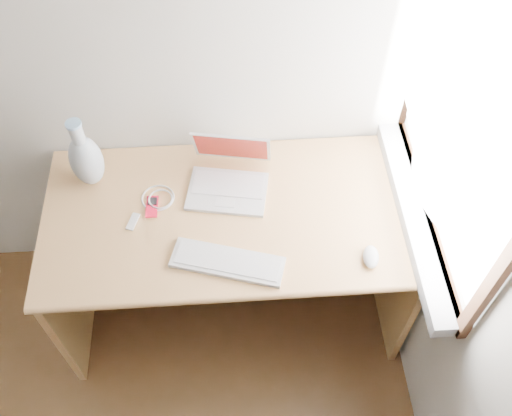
{
  "coord_description": "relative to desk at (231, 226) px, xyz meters",
  "views": [
    {
      "loc": [
        1.01,
        0.09,
        2.54
      ],
      "look_at": [
        1.1,
        1.35,
        0.82
      ],
      "focal_mm": 40.0,
      "sensor_mm": 36.0,
      "label": 1
    }
  ],
  "objects": [
    {
      "name": "mouse",
      "position": [
        0.5,
        -0.33,
        0.24
      ],
      "size": [
        0.07,
        0.11,
        0.03
      ],
      "primitive_type": "ellipsoid",
      "rotation": [
        0.0,
        0.0,
        -0.17
      ],
      "color": "silver",
      "rests_on": "desk"
    },
    {
      "name": "window",
      "position": [
        0.72,
        -0.17,
        0.74
      ],
      "size": [
        0.11,
        0.99,
        1.1
      ],
      "color": "white",
      "rests_on": "right_wall"
    },
    {
      "name": "ipod",
      "position": [
        -0.3,
        -0.04,
        0.22
      ],
      "size": [
        0.05,
        0.1,
        0.01
      ],
      "rotation": [
        0.0,
        0.0,
        -0.03
      ],
      "color": "red",
      "rests_on": "desk"
    },
    {
      "name": "desk",
      "position": [
        0.0,
        0.0,
        0.0
      ],
      "size": [
        1.44,
        0.72,
        0.76
      ],
      "color": "tan",
      "rests_on": "floor"
    },
    {
      "name": "laptop",
      "position": [
        -0.01,
        0.05,
        0.27
      ],
      "size": [
        0.34,
        0.31,
        0.21
      ],
      "rotation": [
        0.0,
        0.0,
        -0.18
      ],
      "color": "silver",
      "rests_on": "desk"
    },
    {
      "name": "vase",
      "position": [
        -0.54,
        0.11,
        0.35
      ],
      "size": [
        0.13,
        0.13,
        0.33
      ],
      "color": "#B0BDCB",
      "rests_on": "desk"
    },
    {
      "name": "cable_coil",
      "position": [
        -0.28,
        -0.0,
        0.22
      ],
      "size": [
        0.14,
        0.14,
        0.01
      ],
      "primitive_type": "torus",
      "rotation": [
        0.0,
        0.0,
        -0.09
      ],
      "color": "silver",
      "rests_on": "desk"
    },
    {
      "name": "external_keyboard",
      "position": [
        -0.02,
        -0.32,
        0.23
      ],
      "size": [
        0.42,
        0.23,
        0.02
      ],
      "rotation": [
        0.0,
        0.0,
        -0.29
      ],
      "color": "silver",
      "rests_on": "desk"
    },
    {
      "name": "remote",
      "position": [
        -0.37,
        -0.11,
        0.22
      ],
      "size": [
        0.05,
        0.08,
        0.01
      ],
      "primitive_type": "cube",
      "rotation": [
        0.0,
        0.0,
        -0.32
      ],
      "color": "silver",
      "rests_on": "desk"
    }
  ]
}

